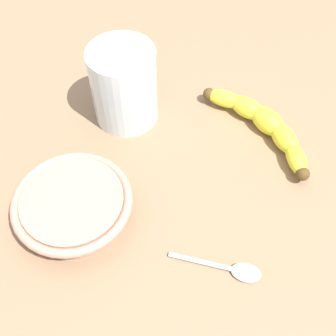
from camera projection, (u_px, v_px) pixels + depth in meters
wooden_tabletop at (205, 138)px, 64.65cm from camera, size 120.00×120.00×3.00cm
banana at (263, 124)px, 62.01cm from camera, size 18.64×12.08×3.45cm
smoothie_glass at (124, 86)px, 60.67cm from camera, size 9.47×9.47×11.87cm
ceramic_bowl at (73, 205)px, 53.37cm from camera, size 15.18×15.18×3.72cm
teaspoon at (240, 271)px, 50.21cm from camera, size 11.29×2.97×0.80cm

